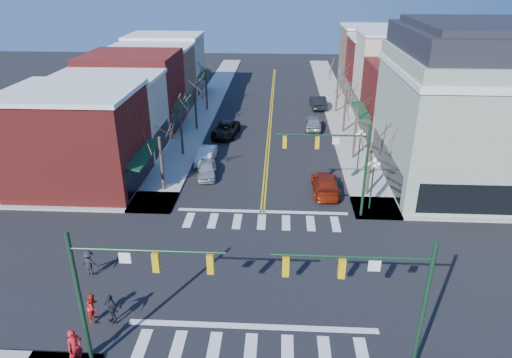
# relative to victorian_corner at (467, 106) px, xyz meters

# --- Properties ---
(ground) EXTENTS (160.00, 160.00, 0.00)m
(ground) POSITION_rel_victorian_corner_xyz_m (-16.50, -14.50, -6.66)
(ground) COLOR black
(ground) RESTS_ON ground
(sidewalk_left) EXTENTS (3.50, 70.00, 0.15)m
(sidewalk_left) POSITION_rel_victorian_corner_xyz_m (-25.25, 5.50, -6.58)
(sidewalk_left) COLOR #9E9B93
(sidewalk_left) RESTS_ON ground
(sidewalk_right) EXTENTS (3.50, 70.00, 0.15)m
(sidewalk_right) POSITION_rel_victorian_corner_xyz_m (-7.75, 5.50, -6.58)
(sidewalk_right) COLOR #9E9B93
(sidewalk_right) RESTS_ON ground
(bldg_left_brick_a) EXTENTS (10.00, 8.50, 8.00)m
(bldg_left_brick_a) POSITION_rel_victorian_corner_xyz_m (-32.00, -2.75, -2.66)
(bldg_left_brick_a) COLOR maroon
(bldg_left_brick_a) RESTS_ON ground
(bldg_left_stucco_a) EXTENTS (10.00, 7.00, 7.50)m
(bldg_left_stucco_a) POSITION_rel_victorian_corner_xyz_m (-32.00, 5.00, -2.91)
(bldg_left_stucco_a) COLOR beige
(bldg_left_stucco_a) RESTS_ON ground
(bldg_left_brick_b) EXTENTS (10.00, 9.00, 8.50)m
(bldg_left_brick_b) POSITION_rel_victorian_corner_xyz_m (-32.00, 13.00, -2.41)
(bldg_left_brick_b) COLOR maroon
(bldg_left_brick_b) RESTS_ON ground
(bldg_left_tan) EXTENTS (10.00, 7.50, 7.80)m
(bldg_left_tan) POSITION_rel_victorian_corner_xyz_m (-32.00, 21.25, -2.76)
(bldg_left_tan) COLOR #A27B59
(bldg_left_tan) RESTS_ON ground
(bldg_left_stucco_b) EXTENTS (10.00, 8.00, 8.20)m
(bldg_left_stucco_b) POSITION_rel_victorian_corner_xyz_m (-32.00, 29.00, -2.56)
(bldg_left_stucco_b) COLOR beige
(bldg_left_stucco_b) RESTS_ON ground
(bldg_right_brick_a) EXTENTS (10.00, 8.50, 8.00)m
(bldg_right_brick_a) POSITION_rel_victorian_corner_xyz_m (-1.00, 11.25, -2.66)
(bldg_right_brick_a) COLOR maroon
(bldg_right_brick_a) RESTS_ON ground
(bldg_right_stucco) EXTENTS (10.00, 7.00, 10.00)m
(bldg_right_stucco) POSITION_rel_victorian_corner_xyz_m (-1.00, 19.00, -1.66)
(bldg_right_stucco) COLOR beige
(bldg_right_stucco) RESTS_ON ground
(bldg_right_brick_b) EXTENTS (10.00, 8.00, 8.50)m
(bldg_right_brick_b) POSITION_rel_victorian_corner_xyz_m (-1.00, 26.50, -2.41)
(bldg_right_brick_b) COLOR maroon
(bldg_right_brick_b) RESTS_ON ground
(bldg_right_tan) EXTENTS (10.00, 8.00, 9.00)m
(bldg_right_tan) POSITION_rel_victorian_corner_xyz_m (-1.00, 34.50, -2.16)
(bldg_right_tan) COLOR #A27B59
(bldg_right_tan) RESTS_ON ground
(victorian_corner) EXTENTS (12.25, 14.25, 13.30)m
(victorian_corner) POSITION_rel_victorian_corner_xyz_m (0.00, 0.00, 0.00)
(victorian_corner) COLOR #919E89
(victorian_corner) RESTS_ON ground
(traffic_mast_near_left) EXTENTS (6.60, 0.28, 7.20)m
(traffic_mast_near_left) POSITION_rel_victorian_corner_xyz_m (-22.05, -21.90, -1.95)
(traffic_mast_near_left) COLOR #14331E
(traffic_mast_near_left) RESTS_ON ground
(traffic_mast_near_right) EXTENTS (6.60, 0.28, 7.20)m
(traffic_mast_near_right) POSITION_rel_victorian_corner_xyz_m (-10.95, -21.90, -1.95)
(traffic_mast_near_right) COLOR #14331E
(traffic_mast_near_right) RESTS_ON ground
(traffic_mast_far_right) EXTENTS (6.60, 0.28, 7.20)m
(traffic_mast_far_right) POSITION_rel_victorian_corner_xyz_m (-10.95, -7.10, -1.95)
(traffic_mast_far_right) COLOR #14331E
(traffic_mast_far_right) RESTS_ON ground
(lamppost_corner) EXTENTS (0.36, 0.36, 4.33)m
(lamppost_corner) POSITION_rel_victorian_corner_xyz_m (-8.30, -6.00, -3.70)
(lamppost_corner) COLOR #14331E
(lamppost_corner) RESTS_ON ground
(lamppost_midblock) EXTENTS (0.36, 0.36, 4.33)m
(lamppost_midblock) POSITION_rel_victorian_corner_xyz_m (-8.30, 0.50, -3.70)
(lamppost_midblock) COLOR #14331E
(lamppost_midblock) RESTS_ON ground
(tree_left_a) EXTENTS (0.24, 0.24, 4.76)m
(tree_left_a) POSITION_rel_victorian_corner_xyz_m (-24.90, -3.50, -4.28)
(tree_left_a) COLOR #382B21
(tree_left_a) RESTS_ON ground
(tree_left_b) EXTENTS (0.24, 0.24, 5.04)m
(tree_left_b) POSITION_rel_victorian_corner_xyz_m (-24.90, 4.50, -4.14)
(tree_left_b) COLOR #382B21
(tree_left_b) RESTS_ON ground
(tree_left_c) EXTENTS (0.24, 0.24, 4.55)m
(tree_left_c) POSITION_rel_victorian_corner_xyz_m (-24.90, 12.50, -4.38)
(tree_left_c) COLOR #382B21
(tree_left_c) RESTS_ON ground
(tree_left_d) EXTENTS (0.24, 0.24, 4.90)m
(tree_left_d) POSITION_rel_victorian_corner_xyz_m (-24.90, 20.50, -4.21)
(tree_left_d) COLOR #382B21
(tree_left_d) RESTS_ON ground
(tree_right_a) EXTENTS (0.24, 0.24, 4.62)m
(tree_right_a) POSITION_rel_victorian_corner_xyz_m (-8.10, -3.50, -4.35)
(tree_right_a) COLOR #382B21
(tree_right_a) RESTS_ON ground
(tree_right_b) EXTENTS (0.24, 0.24, 5.18)m
(tree_right_b) POSITION_rel_victorian_corner_xyz_m (-8.10, 4.50, -4.07)
(tree_right_b) COLOR #382B21
(tree_right_b) RESTS_ON ground
(tree_right_c) EXTENTS (0.24, 0.24, 4.83)m
(tree_right_c) POSITION_rel_victorian_corner_xyz_m (-8.10, 12.50, -4.24)
(tree_right_c) COLOR #382B21
(tree_right_c) RESTS_ON ground
(tree_right_d) EXTENTS (0.24, 0.24, 4.97)m
(tree_right_d) POSITION_rel_victorian_corner_xyz_m (-8.10, 20.50, -4.17)
(tree_right_d) COLOR #382B21
(tree_right_d) RESTS_ON ground
(car_left_near) EXTENTS (2.06, 4.16, 1.36)m
(car_left_near) POSITION_rel_victorian_corner_xyz_m (-21.72, -0.46, -5.98)
(car_left_near) COLOR silver
(car_left_near) RESTS_ON ground
(car_left_mid) EXTENTS (1.65, 4.27, 1.39)m
(car_left_mid) POSITION_rel_victorian_corner_xyz_m (-22.33, 2.95, -5.96)
(car_left_mid) COLOR white
(car_left_mid) RESTS_ON ground
(car_left_far) EXTENTS (3.06, 5.58, 1.48)m
(car_left_far) POSITION_rel_victorian_corner_xyz_m (-21.30, 10.60, -5.92)
(car_left_far) COLOR black
(car_left_far) RESTS_ON ground
(car_right_near) EXTENTS (2.14, 5.25, 1.52)m
(car_right_near) POSITION_rel_victorian_corner_xyz_m (-11.46, -3.07, -5.90)
(car_right_near) COLOR maroon
(car_right_near) RESTS_ON ground
(car_right_mid) EXTENTS (2.23, 4.76, 1.58)m
(car_right_mid) POSITION_rel_victorian_corner_xyz_m (-11.41, 13.47, -5.87)
(car_right_mid) COLOR #AAABAF
(car_right_mid) RESTS_ON ground
(car_right_far) EXTENTS (2.11, 5.15, 1.66)m
(car_right_far) POSITION_rel_victorian_corner_xyz_m (-10.28, 22.35, -5.83)
(car_right_far) COLOR black
(car_right_far) RESTS_ON ground
(pedestrian_red_a) EXTENTS (0.80, 0.85, 1.96)m
(pedestrian_red_a) POSITION_rel_victorian_corner_xyz_m (-24.46, -22.12, -5.53)
(pedestrian_red_a) COLOR red
(pedestrian_red_a) RESTS_ON sidewalk_left
(pedestrian_red_b) EXTENTS (0.64, 0.81, 1.65)m
(pedestrian_red_b) POSITION_rel_victorian_corner_xyz_m (-24.78, -19.19, -5.68)
(pedestrian_red_b) COLOR red
(pedestrian_red_b) RESTS_ON sidewalk_left
(pedestrian_dark_a) EXTENTS (1.06, 0.90, 1.70)m
(pedestrian_dark_a) POSITION_rel_victorian_corner_xyz_m (-23.80, -19.25, -5.66)
(pedestrian_dark_a) COLOR black
(pedestrian_dark_a) RESTS_ON sidewalk_left
(pedestrian_dark_b) EXTENTS (1.10, 0.70, 1.62)m
(pedestrian_dark_b) POSITION_rel_victorian_corner_xyz_m (-26.50, -15.35, -5.70)
(pedestrian_dark_b) COLOR black
(pedestrian_dark_b) RESTS_ON sidewalk_left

